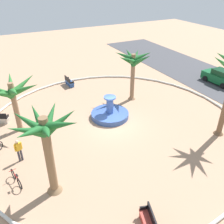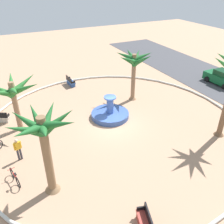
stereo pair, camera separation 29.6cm
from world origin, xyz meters
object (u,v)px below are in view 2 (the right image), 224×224
Objects in this scene: bench_west at (145,224)px; bench_east at (0,118)px; bench_north at (71,82)px; palm_tree_by_curb at (134,63)px; person_cyclist_helmet at (18,148)px; bicycle_by_lamppost at (15,177)px; fountain at (110,114)px; palm_tree_far_side at (13,92)px; parked_car_leftmost at (222,78)px; palm_tree_near_fountain at (43,135)px.

bench_east is at bearing -157.84° from bench_west.
bench_north is (-4.83, 7.79, 0.00)m from bench_east.
person_cyclist_helmet is (4.47, -11.45, -2.83)m from palm_tree_by_curb.
bicycle_by_lamppost is 1.00× the size of person_cyclist_helmet.
person_cyclist_helmet is at bearing -73.59° from fountain.
fountain is 0.72× the size of palm_tree_far_side.
fountain is at bearing 163.40° from bench_west.
fountain is 1.95× the size of person_cyclist_helmet.
fountain is 1.94× the size of bicycle_by_lamppost.
bench_east is 7.79m from bicycle_by_lamppost.
parked_car_leftmost is (1.18, 10.98, -2.99)m from palm_tree_by_curb.
palm_tree_far_side is at bearing -43.56° from bench_north.
fountain is at bearing -58.85° from palm_tree_by_curb.
person_cyclist_helmet is at bearing -68.67° from palm_tree_by_curb.
palm_tree_far_side reaches higher than person_cyclist_helmet.
palm_tree_near_fountain is (5.92, -6.61, 3.64)m from fountain.
parked_car_leftmost is (-11.39, 17.64, 0.43)m from bench_west.
person_cyclist_helmet is (2.33, -7.90, 0.65)m from fountain.
bicycle_by_lamppost is (5.92, -1.13, -2.88)m from palm_tree_far_side.
parked_car_leftmost is at bearing 93.80° from fountain.
palm_tree_far_side is 3.74m from bench_east.
palm_tree_far_side reaches higher than bicycle_by_lamppost.
fountain is 9.51m from bicycle_by_lamppost.
bench_east is 0.97× the size of bicycle_by_lamppost.
bicycle_by_lamppost is at bearing -76.98° from parked_car_leftmost.
palm_tree_near_fountain reaches higher than palm_tree_by_curb.
parked_car_leftmost reaches higher than bench_west.
palm_tree_by_curb is (-8.07, 10.16, -0.16)m from palm_tree_near_fountain.
person_cyclist_helmet is 22.67m from parked_car_leftmost.
bicycle_by_lamppost is (-6.07, -5.34, 0.04)m from bench_west.
bench_north is at bearing 173.46° from bench_west.
bench_west is at bearing -6.54° from bench_north.
bench_west is at bearing 19.37° from palm_tree_far_side.
bench_west is (12.57, -6.66, -3.43)m from palm_tree_by_curb.
bench_west is 8.09m from bicycle_by_lamppost.
palm_tree_near_fountain is 1.16× the size of palm_tree_far_side.
person_cyclist_helmet is (10.59, -6.94, 0.60)m from bench_north.
palm_tree_near_fountain is at bearing -142.10° from bench_west.
fountain is 14.57m from parked_car_leftmost.
bench_east is 5.85m from person_cyclist_helmet.
person_cyclist_helmet reaches higher than parked_car_leftmost.
bicycle_by_lamppost is 2.17m from person_cyclist_helmet.
fountain is at bearing 77.88° from palm_tree_far_side.
person_cyclist_helmet is (-8.10, -4.80, 0.60)m from bench_west.
bicycle_by_lamppost is at bearing -138.64° from bench_west.
palm_tree_by_curb reaches higher than person_cyclist_helmet.
palm_tree_far_side reaches higher than bench_west.
bicycle_by_lamppost is at bearing -10.76° from palm_tree_far_side.
bench_west is (10.42, -3.11, 0.05)m from fountain.
palm_tree_near_fountain reaches higher than parked_car_leftmost.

